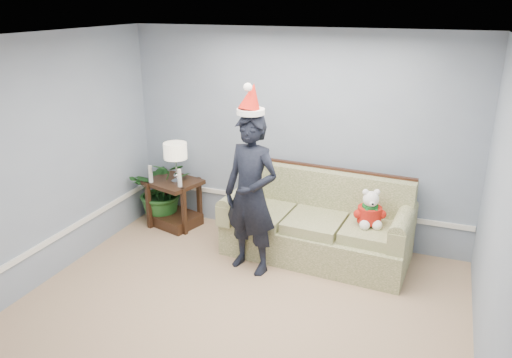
{
  "coord_description": "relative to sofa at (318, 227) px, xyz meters",
  "views": [
    {
      "loc": [
        1.75,
        -3.42,
        3.02
      ],
      "look_at": [
        -0.18,
        1.55,
        1.08
      ],
      "focal_mm": 35.0,
      "sensor_mm": 36.0,
      "label": 1
    }
  ],
  "objects": [
    {
      "name": "table_lamp",
      "position": [
        -1.99,
        0.06,
        0.72
      ],
      "size": [
        0.31,
        0.31,
        0.55
      ],
      "color": "silver",
      "rests_on": "side_table"
    },
    {
      "name": "santa_hat",
      "position": [
        -0.63,
        -0.61,
        1.64
      ],
      "size": [
        0.38,
        0.41,
        0.36
      ],
      "rotation": [
        0.0,
        0.0,
        -0.29
      ],
      "color": "white",
      "rests_on": "man"
    },
    {
      "name": "teddy_bear",
      "position": [
        0.63,
        -0.1,
        0.34
      ],
      "size": [
        0.35,
        0.35,
        0.45
      ],
      "rotation": [
        0.0,
        0.0,
        0.34
      ],
      "color": "white",
      "rests_on": "sofa"
    },
    {
      "name": "wainscot_trim",
      "position": [
        -1.62,
        -0.86,
        0.08
      ],
      "size": [
        4.49,
        4.99,
        0.06
      ],
      "color": "white",
      "rests_on": "room_shell"
    },
    {
      "name": "side_table",
      "position": [
        -2.08,
        0.11,
        -0.11
      ],
      "size": [
        0.82,
        0.74,
        0.66
      ],
      "rotation": [
        0.0,
        0.0,
        -0.28
      ],
      "color": "#352113",
      "rests_on": "room_shell"
    },
    {
      "name": "houseplant",
      "position": [
        -2.3,
        0.18,
        0.1
      ],
      "size": [
        1.06,
        0.99,
        0.94
      ],
      "primitive_type": "imported",
      "rotation": [
        0.0,
        0.0,
        0.38
      ],
      "color": "#1E511F",
      "rests_on": "room_shell"
    },
    {
      "name": "candle_pair",
      "position": [
        -2.1,
        -0.06,
        0.41
      ],
      "size": [
        0.51,
        0.06,
        0.24
      ],
      "color": "silver",
      "rests_on": "side_table"
    },
    {
      "name": "sofa",
      "position": [
        0.0,
        0.0,
        0.0
      ],
      "size": [
        2.27,
        1.08,
        1.03
      ],
      "rotation": [
        0.0,
        0.0,
        -0.06
      ],
      "color": "#52642F",
      "rests_on": "room_shell"
    },
    {
      "name": "man",
      "position": [
        -0.63,
        -0.63,
        0.57
      ],
      "size": [
        0.77,
        0.6,
        1.87
      ],
      "primitive_type": "imported",
      "rotation": [
        0.0,
        0.0,
        -0.24
      ],
      "color": "black",
      "rests_on": "room_shell"
    },
    {
      "name": "room_shell",
      "position": [
        -0.44,
        -2.04,
        0.98
      ],
      "size": [
        4.54,
        5.04,
        2.74
      ],
      "color": "tan",
      "rests_on": "ground"
    }
  ]
}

